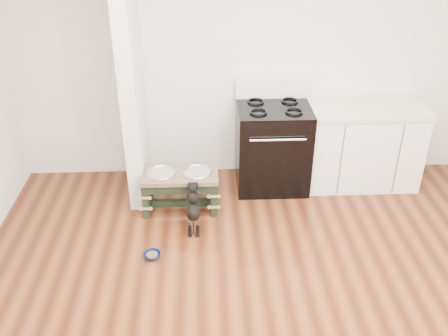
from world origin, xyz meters
TOP-DOWN VIEW (x-y plane):
  - ground at (0.00, 0.00)m, footprint 5.00×5.00m
  - room_shell at (0.00, 0.00)m, footprint 5.00×5.00m
  - partition_wall at (-1.18, 2.10)m, footprint 0.15×0.80m
  - oven_range at (0.25, 2.16)m, footprint 0.76×0.69m
  - cabinet_run at (1.23, 2.18)m, footprint 1.24×0.64m
  - dog_feeder at (-0.73, 1.71)m, footprint 0.77×0.41m
  - puppy at (-0.60, 1.35)m, footprint 0.14×0.40m
  - floor_bowl at (-0.97, 0.93)m, footprint 0.17×0.17m

SIDE VIEW (x-z plane):
  - ground at x=0.00m, z-range 0.00..0.00m
  - floor_bowl at x=-0.97m, z-range 0.00..0.05m
  - puppy at x=-0.60m, z-range 0.02..0.49m
  - dog_feeder at x=-0.73m, z-range 0.08..0.52m
  - cabinet_run at x=1.23m, z-range 0.00..0.91m
  - oven_range at x=0.25m, z-range -0.09..1.05m
  - partition_wall at x=-1.18m, z-range 0.00..2.70m
  - room_shell at x=0.00m, z-range -0.88..4.12m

